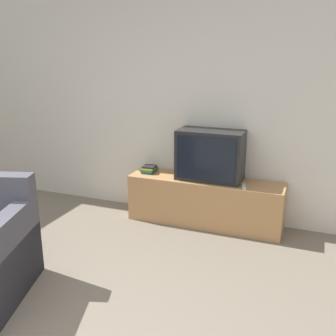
{
  "coord_description": "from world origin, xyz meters",
  "views": [
    {
      "loc": [
        1.91,
        -1.3,
        1.91
      ],
      "look_at": [
        0.45,
        2.42,
        0.73
      ],
      "focal_mm": 42.0,
      "sensor_mm": 36.0,
      "label": 1
    }
  ],
  "objects_px": {
    "book_stack": "(149,169)",
    "tv_stand": "(205,202)",
    "remote_on_stand": "(244,186)",
    "television": "(210,155)"
  },
  "relations": [
    {
      "from": "book_stack",
      "to": "tv_stand",
      "type": "bearing_deg",
      "value": -2.31
    },
    {
      "from": "tv_stand",
      "to": "television",
      "type": "xyz_separation_m",
      "value": [
        0.04,
        0.03,
        0.55
      ]
    },
    {
      "from": "tv_stand",
      "to": "remote_on_stand",
      "type": "xyz_separation_m",
      "value": [
        0.45,
        -0.12,
        0.28
      ]
    },
    {
      "from": "tv_stand",
      "to": "book_stack",
      "type": "height_order",
      "value": "book_stack"
    },
    {
      "from": "tv_stand",
      "to": "television",
      "type": "height_order",
      "value": "television"
    },
    {
      "from": "tv_stand",
      "to": "book_stack",
      "type": "bearing_deg",
      "value": 177.69
    },
    {
      "from": "remote_on_stand",
      "to": "tv_stand",
      "type": "bearing_deg",
      "value": 165.57
    },
    {
      "from": "remote_on_stand",
      "to": "television",
      "type": "bearing_deg",
      "value": 160.73
    },
    {
      "from": "television",
      "to": "book_stack",
      "type": "bearing_deg",
      "value": -179.96
    },
    {
      "from": "book_stack",
      "to": "remote_on_stand",
      "type": "height_order",
      "value": "book_stack"
    }
  ]
}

